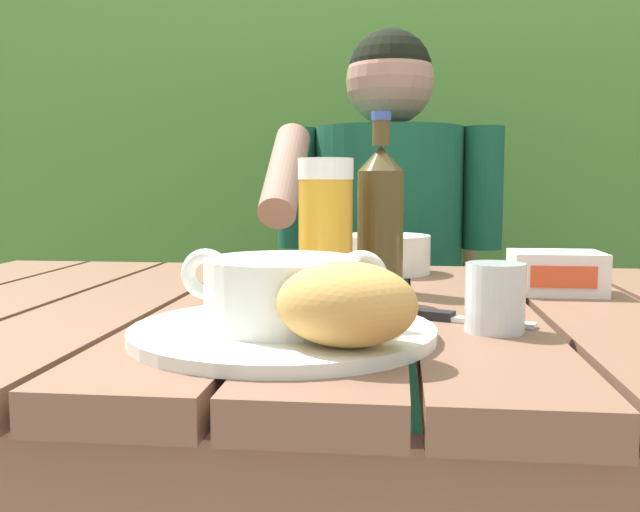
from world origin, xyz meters
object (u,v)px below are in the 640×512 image
(butter_tub, at_px, (556,273))
(diner_bowl, at_px, (385,254))
(soup_bowl, at_px, (283,290))
(beer_bottle, at_px, (380,217))
(serving_plate, at_px, (283,332))
(chair_near_diner, at_px, (388,349))
(water_glass_small, at_px, (495,297))
(person_eating, at_px, (387,262))
(bread_roll, at_px, (346,304))
(beer_glass, at_px, (326,229))
(table_knife, at_px, (451,317))

(butter_tub, bearing_deg, diner_bowl, 140.93)
(soup_bowl, distance_m, beer_bottle, 0.31)
(serving_plate, distance_m, diner_bowl, 0.51)
(chair_near_diner, xyz_separation_m, water_glass_small, (0.12, -0.99, 0.30))
(butter_tub, bearing_deg, person_eating, 114.01)
(soup_bowl, bearing_deg, bread_roll, -49.40)
(beer_glass, distance_m, table_knife, 0.22)
(chair_near_diner, distance_m, person_eating, 0.31)
(serving_plate, distance_m, water_glass_small, 0.22)
(water_glass_small, relative_size, butter_tub, 0.58)
(soup_bowl, distance_m, table_knife, 0.20)
(butter_tub, xyz_separation_m, table_knife, (-0.16, -0.21, -0.02))
(diner_bowl, bearing_deg, table_knife, -78.78)
(person_eating, relative_size, serving_plate, 4.08)
(butter_tub, bearing_deg, water_glass_small, -114.22)
(chair_near_diner, height_order, serving_plate, chair_near_diner)
(diner_bowl, bearing_deg, water_glass_small, -75.15)
(chair_near_diner, relative_size, diner_bowl, 6.56)
(water_glass_small, height_order, butter_tub, water_glass_small)
(serving_plate, height_order, butter_tub, butter_tub)
(soup_bowl, xyz_separation_m, butter_tub, (0.32, 0.31, -0.02))
(serving_plate, height_order, bread_roll, bread_roll)
(water_glass_small, bearing_deg, butter_tub, 65.78)
(beer_glass, relative_size, beer_bottle, 0.74)
(beer_glass, distance_m, diner_bowl, 0.28)
(soup_bowl, height_order, beer_glass, beer_glass)
(diner_bowl, bearing_deg, bread_roll, -92.22)
(bread_roll, distance_m, beer_bottle, 0.37)
(soup_bowl, relative_size, table_knife, 1.39)
(beer_glass, bearing_deg, beer_bottle, 40.69)
(soup_bowl, relative_size, water_glass_small, 2.88)
(bread_roll, bearing_deg, beer_bottle, 87.06)
(chair_near_diner, bearing_deg, diner_bowl, -90.00)
(serving_plate, distance_m, beer_glass, 0.25)
(soup_bowl, bearing_deg, beer_glass, 85.67)
(chair_near_diner, height_order, diner_bowl, chair_near_diner)
(person_eating, distance_m, water_glass_small, 0.80)
(bread_roll, relative_size, butter_tub, 1.13)
(beer_bottle, xyz_separation_m, diner_bowl, (0.00, 0.21, -0.07))
(soup_bowl, distance_m, diner_bowl, 0.51)
(soup_bowl, distance_m, bread_roll, 0.10)
(chair_near_diner, height_order, soup_bowl, chair_near_diner)
(butter_tub, xyz_separation_m, diner_bowl, (-0.23, 0.19, 0.00))
(serving_plate, bearing_deg, table_knife, 31.21)
(chair_near_diner, relative_size, beer_glass, 5.38)
(chair_near_diner, height_order, bread_roll, chair_near_diner)
(chair_near_diner, xyz_separation_m, serving_plate, (-0.09, -1.04, 0.27))
(serving_plate, height_order, table_knife, serving_plate)
(serving_plate, xyz_separation_m, diner_bowl, (0.09, 0.50, 0.03))
(beer_bottle, bearing_deg, diner_bowl, 89.05)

